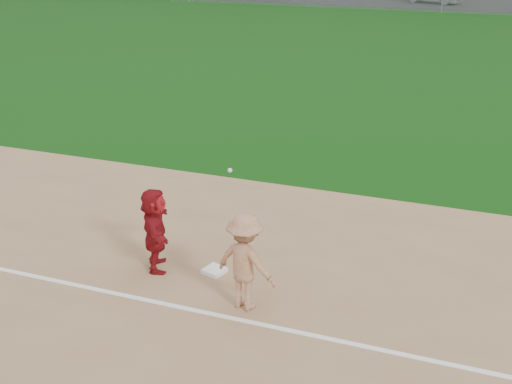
% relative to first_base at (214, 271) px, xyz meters
% --- Properties ---
extents(ground, '(160.00, 160.00, 0.00)m').
position_rel_first_base_xyz_m(ground, '(0.45, -0.47, -0.06)').
color(ground, '#0E3E0B').
rests_on(ground, ground).
extents(foul_line, '(60.00, 0.10, 0.01)m').
position_rel_first_base_xyz_m(foul_line, '(0.45, -1.27, -0.04)').
color(foul_line, white).
rests_on(foul_line, infield_dirt).
extents(parking_asphalt, '(120.00, 10.00, 0.01)m').
position_rel_first_base_xyz_m(parking_asphalt, '(0.45, 45.53, -0.06)').
color(parking_asphalt, black).
rests_on(parking_asphalt, ground).
extents(first_base, '(0.45, 0.45, 0.08)m').
position_rel_first_base_xyz_m(first_base, '(0.00, 0.00, 0.00)').
color(first_base, white).
rests_on(first_base, infield_dirt).
extents(base_runner, '(1.12, 1.54, 1.61)m').
position_rel_first_base_xyz_m(base_runner, '(-1.08, -0.20, 0.76)').
color(base_runner, maroon).
rests_on(base_runner, infield_dirt).
extents(first_base_play, '(1.22, 0.87, 2.41)m').
position_rel_first_base_xyz_m(first_base_play, '(0.95, -0.85, 0.81)').
color(first_base_play, '#9A9A9D').
rests_on(first_base_play, infield_dirt).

